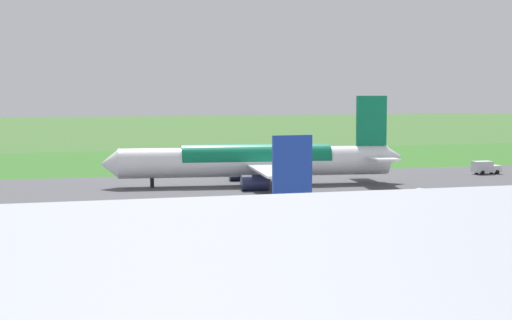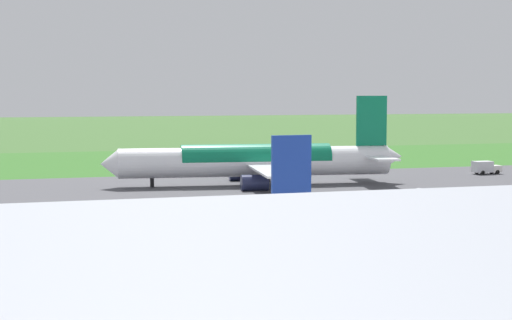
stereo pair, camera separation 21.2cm
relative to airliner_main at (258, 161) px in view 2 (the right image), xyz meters
The scene contains 10 objects.
ground_plane 10.16m from the airliner_main, ahead, with size 800.00×800.00×0.00m, color #3D662D.
runway_asphalt 10.15m from the airliner_main, ahead, with size 600.00×40.84×0.06m, color #47474C.
apron_concrete 57.85m from the airliner_main, 80.84° to the left, with size 440.00×110.00×0.05m, color gray.
grass_verge_foreground 48.15m from the airliner_main, 78.96° to the right, with size 600.00×80.00×0.04m, color #346B27.
airliner_main is the anchor object (origin of this frame).
airliner_parked_mid 63.73m from the airliner_main, 63.89° to the left, with size 41.38×33.86×12.08m.
service_truck_baggage 36.05m from the airliner_main, 113.19° to the left, with size 5.94×5.37×2.65m.
service_truck_fuel 49.34m from the airliner_main, behind, with size 5.85×2.43×2.65m.
no_stopping_sign 44.39m from the airliner_main, 98.39° to the right, with size 0.60×0.10×2.51m.
traffic_cone_orange 44.29m from the airliner_main, 91.44° to the right, with size 0.40×0.40×0.55m, color orange.
Camera 2 is at (27.53, 131.42, 16.46)m, focal length 54.48 mm.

